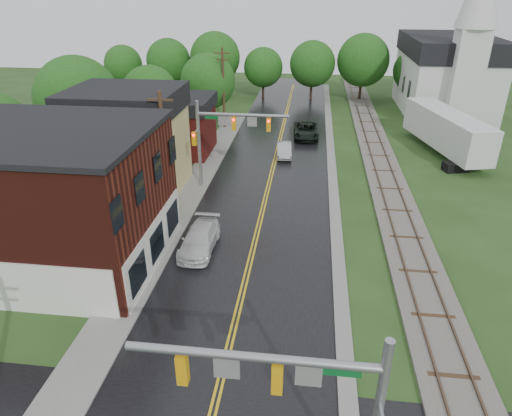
% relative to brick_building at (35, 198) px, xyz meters
% --- Properties ---
extents(main_road, '(10.00, 90.00, 0.02)m').
position_rel_brick_building_xyz_m(main_road, '(12.48, 15.00, -4.15)').
color(main_road, black).
rests_on(main_road, ground).
extents(curb_right, '(0.80, 70.00, 0.12)m').
position_rel_brick_building_xyz_m(curb_right, '(17.88, 20.00, -4.15)').
color(curb_right, gray).
rests_on(curb_right, ground).
extents(sidewalk_left, '(2.40, 50.00, 0.12)m').
position_rel_brick_building_xyz_m(sidewalk_left, '(6.28, 10.00, -4.15)').
color(sidewalk_left, gray).
rests_on(sidewalk_left, ground).
extents(brick_building, '(14.30, 10.30, 8.30)m').
position_rel_brick_building_xyz_m(brick_building, '(0.00, 0.00, 0.00)').
color(brick_building, '#45150E').
rests_on(brick_building, ground).
extents(yellow_house, '(8.00, 7.00, 6.40)m').
position_rel_brick_building_xyz_m(yellow_house, '(1.48, 11.00, -0.95)').
color(yellow_house, tan).
rests_on(yellow_house, ground).
extents(darkred_building, '(7.00, 6.00, 4.40)m').
position_rel_brick_building_xyz_m(darkred_building, '(2.48, 20.00, -1.95)').
color(darkred_building, '#3F0F0C').
rests_on(darkred_building, ground).
extents(church, '(10.40, 18.40, 20.00)m').
position_rel_brick_building_xyz_m(church, '(32.48, 38.74, 1.68)').
color(church, silver).
rests_on(church, ground).
extents(railroad, '(3.20, 80.00, 0.30)m').
position_rel_brick_building_xyz_m(railroad, '(22.48, 20.00, -4.05)').
color(railroad, '#59544C').
rests_on(railroad, ground).
extents(traffic_signal_near, '(7.34, 0.30, 7.20)m').
position_rel_brick_building_xyz_m(traffic_signal_near, '(15.96, -13.00, 0.82)').
color(traffic_signal_near, gray).
rests_on(traffic_signal_near, ground).
extents(traffic_signal_far, '(7.34, 0.43, 7.20)m').
position_rel_brick_building_xyz_m(traffic_signal_far, '(9.01, 12.00, 0.82)').
color(traffic_signal_far, gray).
rests_on(traffic_signal_far, ground).
extents(utility_pole_b, '(1.80, 0.28, 9.00)m').
position_rel_brick_building_xyz_m(utility_pole_b, '(5.68, 7.00, 0.57)').
color(utility_pole_b, '#382616').
rests_on(utility_pole_b, ground).
extents(utility_pole_c, '(1.80, 0.28, 9.00)m').
position_rel_brick_building_xyz_m(utility_pole_c, '(5.68, 29.00, 0.57)').
color(utility_pole_c, '#382616').
rests_on(utility_pole_c, ground).
extents(tree_left_b, '(7.60, 7.60, 9.69)m').
position_rel_brick_building_xyz_m(tree_left_b, '(-5.36, 16.90, 1.57)').
color(tree_left_b, black).
rests_on(tree_left_b, ground).
extents(tree_left_c, '(6.00, 6.00, 7.65)m').
position_rel_brick_building_xyz_m(tree_left_c, '(-1.36, 24.90, 0.36)').
color(tree_left_c, black).
rests_on(tree_left_c, ground).
extents(tree_left_e, '(6.40, 6.40, 8.16)m').
position_rel_brick_building_xyz_m(tree_left_e, '(3.64, 30.90, 0.66)').
color(tree_left_e, black).
rests_on(tree_left_e, ground).
extents(suv_dark, '(2.86, 5.74, 1.56)m').
position_rel_brick_building_xyz_m(suv_dark, '(15.25, 26.44, -3.37)').
color(suv_dark, black).
rests_on(suv_dark, ground).
extents(sedan_silver, '(1.68, 3.98, 1.28)m').
position_rel_brick_building_xyz_m(sedan_silver, '(13.28, 20.19, -3.51)').
color(sedan_silver, '#AAAAAF').
rests_on(sedan_silver, ground).
extents(pickup_white, '(2.07, 4.97, 1.44)m').
position_rel_brick_building_xyz_m(pickup_white, '(9.09, 2.15, -3.43)').
color(pickup_white, silver).
rests_on(pickup_white, ground).
extents(semi_trailer, '(5.98, 13.44, 4.09)m').
position_rel_brick_building_xyz_m(semi_trailer, '(28.97, 23.04, -1.74)').
color(semi_trailer, black).
rests_on(semi_trailer, ground).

